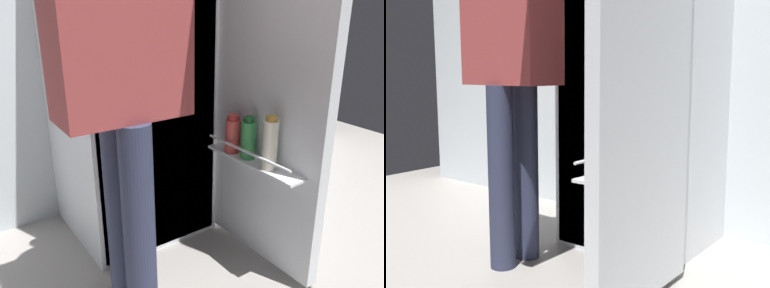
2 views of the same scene
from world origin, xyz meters
TOP-DOWN VIEW (x-y plane):
  - ground_plane at (0.00, 0.00)m, footprint 5.24×5.24m
  - refrigerator at (0.03, 0.51)m, footprint 0.74×1.30m
  - person at (-0.32, -0.07)m, footprint 0.55×0.78m

SIDE VIEW (x-z plane):
  - ground_plane at x=0.00m, z-range 0.00..0.00m
  - refrigerator at x=0.03m, z-range 0.00..1.73m
  - person at x=-0.32m, z-range 0.18..1.89m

